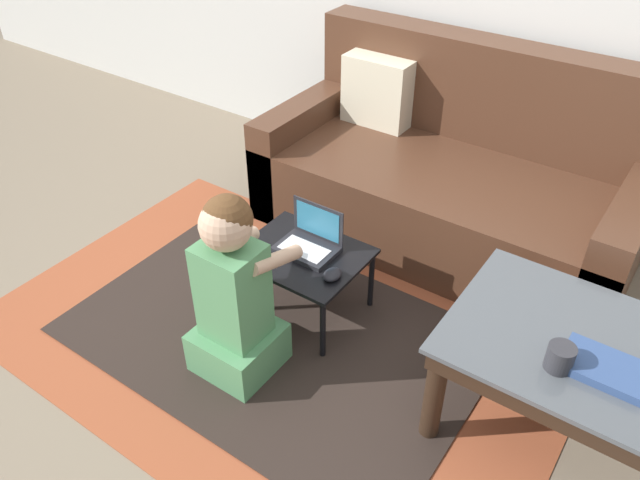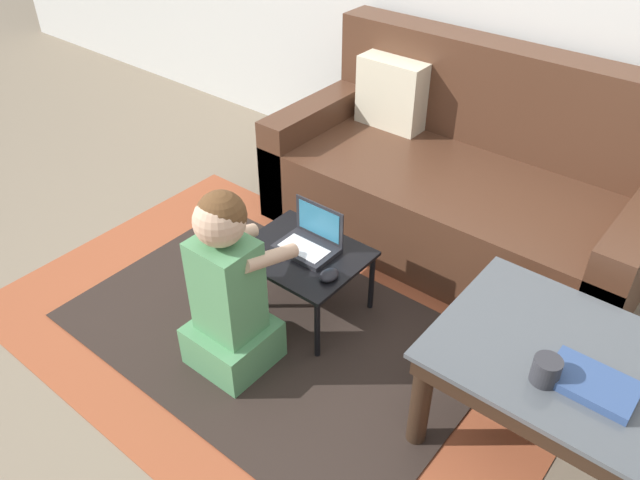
{
  "view_description": "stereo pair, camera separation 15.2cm",
  "coord_description": "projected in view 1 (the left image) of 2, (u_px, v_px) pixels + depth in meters",
  "views": [
    {
      "loc": [
        1.13,
        -1.44,
        1.9
      ],
      "look_at": [
        -0.05,
        0.26,
        0.37
      ],
      "focal_mm": 35.0,
      "sensor_mm": 36.0,
      "label": 1
    },
    {
      "loc": [
        1.25,
        -1.35,
        1.9
      ],
      "look_at": [
        -0.05,
        0.26,
        0.37
      ],
      "focal_mm": 35.0,
      "sensor_mm": 36.0,
      "label": 2
    }
  ],
  "objects": [
    {
      "name": "ground_plane",
      "position": [
        294.0,
        348.0,
        2.59
      ],
      "size": [
        16.0,
        16.0,
        0.0
      ],
      "primitive_type": "plane",
      "color": "#7F705B"
    },
    {
      "name": "area_rug",
      "position": [
        275.0,
        335.0,
        2.64
      ],
      "size": [
        2.35,
        1.53,
        0.01
      ],
      "color": "#9E4C2D",
      "rests_on": "ground_plane"
    },
    {
      "name": "couch",
      "position": [
        452.0,
        178.0,
        3.11
      ],
      "size": [
        1.82,
        0.9,
        0.92
      ],
      "color": "#4C2D1E",
      "rests_on": "ground_plane"
    },
    {
      "name": "coffee_table",
      "position": [
        613.0,
        373.0,
        1.99
      ],
      "size": [
        1.07,
        0.64,
        0.45
      ],
      "color": "#4C5156",
      "rests_on": "ground_plane"
    },
    {
      "name": "laptop_desk",
      "position": [
        303.0,
        260.0,
        2.62
      ],
      "size": [
        0.51,
        0.42,
        0.31
      ],
      "color": "black",
      "rests_on": "ground_plane"
    },
    {
      "name": "laptop",
      "position": [
        309.0,
        242.0,
        2.6
      ],
      "size": [
        0.25,
        0.18,
        0.19
      ],
      "color": "#232328",
      "rests_on": "laptop_desk"
    },
    {
      "name": "computer_mouse",
      "position": [
        332.0,
        275.0,
        2.46
      ],
      "size": [
        0.07,
        0.09,
        0.03
      ],
      "color": "black",
      "rests_on": "laptop_desk"
    },
    {
      "name": "person_seated",
      "position": [
        234.0,
        295.0,
        2.3
      ],
      "size": [
        0.3,
        0.42,
        0.79
      ],
      "color": "#518E5B",
      "rests_on": "ground_plane"
    },
    {
      "name": "cup_on_table",
      "position": [
        560.0,
        357.0,
        1.89
      ],
      "size": [
        0.09,
        0.09,
        0.09
      ],
      "color": "#2D2D33",
      "rests_on": "coffee_table"
    },
    {
      "name": "book_on_table",
      "position": [
        605.0,
        368.0,
        1.89
      ],
      "size": [
        0.25,
        0.17,
        0.03
      ],
      "color": "#334C7F",
      "rests_on": "coffee_table"
    }
  ]
}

